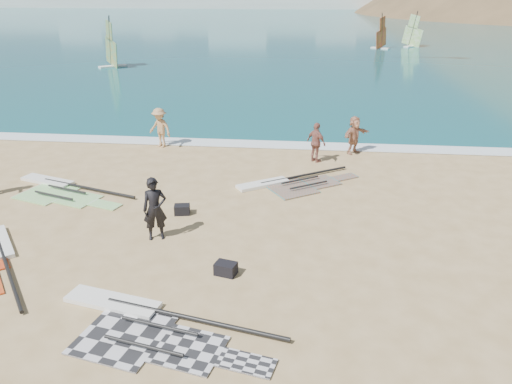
# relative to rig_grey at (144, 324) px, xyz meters

# --- Properties ---
(ground) EXTENTS (300.00, 300.00, 0.00)m
(ground) POSITION_rel_rig_grey_xyz_m (1.18, 1.85, -0.05)
(ground) COLOR tan
(ground) RESTS_ON ground
(sea) EXTENTS (300.00, 240.00, 0.06)m
(sea) POSITION_rel_rig_grey_xyz_m (1.18, 133.85, -0.05)
(sea) COLOR #0C5555
(sea) RESTS_ON ground
(surf_line) EXTENTS (300.00, 1.20, 0.04)m
(surf_line) POSITION_rel_rig_grey_xyz_m (1.18, 14.15, -0.05)
(surf_line) COLOR white
(surf_line) RESTS_ON ground
(rig_grey) EXTENTS (5.70, 2.86, 0.20)m
(rig_grey) POSITION_rel_rig_grey_xyz_m (0.00, 0.00, 0.00)
(rig_grey) COLOR #252527
(rig_grey) RESTS_ON ground
(rig_green) EXTENTS (5.21, 3.02, 0.20)m
(rig_green) POSITION_rel_rig_grey_xyz_m (-5.73, 7.58, -0.00)
(rig_green) COLOR #43C719
(rig_green) RESTS_ON ground
(rig_orange) EXTENTS (4.85, 3.63, 0.20)m
(rig_orange) POSITION_rel_rig_grey_xyz_m (3.01, 9.08, -0.00)
(rig_orange) COLOR red
(rig_orange) RESTS_ON ground
(gear_bag_near) EXTENTS (0.58, 0.47, 0.33)m
(gear_bag_near) POSITION_rel_rig_grey_xyz_m (-0.56, 6.02, 0.12)
(gear_bag_near) COLOR black
(gear_bag_near) RESTS_ON ground
(gear_bag_far) EXTENTS (0.65, 0.53, 0.34)m
(gear_bag_far) POSITION_rel_rig_grey_xyz_m (1.55, 2.39, 0.12)
(gear_bag_far) COLOR black
(gear_bag_far) RESTS_ON ground
(person_wetsuit) EXTENTS (0.84, 0.69, 1.99)m
(person_wetsuit) POSITION_rel_rig_grey_xyz_m (-0.91, 4.21, 0.95)
(person_wetsuit) COLOR black
(person_wetsuit) RESTS_ON ground
(beachgoer_mid) EXTENTS (1.41, 1.17, 1.90)m
(beachgoer_mid) POSITION_rel_rig_grey_xyz_m (-3.39, 13.35, 0.90)
(beachgoer_mid) COLOR tan
(beachgoer_mid) RESTS_ON ground
(beachgoer_back) EXTENTS (1.05, 1.03, 1.77)m
(beachgoer_back) POSITION_rel_rig_grey_xyz_m (4.02, 11.95, 0.84)
(beachgoer_back) COLOR #975B4F
(beachgoer_back) RESTS_ON ground
(beachgoer_right) EXTENTS (1.50, 1.53, 1.75)m
(beachgoer_right) POSITION_rel_rig_grey_xyz_m (5.77, 13.35, 0.83)
(beachgoer_right) COLOR tan
(beachgoer_right) RESTS_ON ground
(windsurfer_left) EXTENTS (2.43, 2.42, 4.67)m
(windsurfer_left) POSITION_rel_rig_grey_xyz_m (-14.74, 36.78, 1.29)
(windsurfer_left) COLOR white
(windsurfer_left) RESTS_ON ground
(windsurfer_centre) EXTENTS (2.24, 2.34, 4.12)m
(windsurfer_centre) POSITION_rel_rig_grey_xyz_m (11.95, 53.82, 1.17)
(windsurfer_centre) COLOR white
(windsurfer_centre) RESTS_ON ground
(windsurfer_right) EXTENTS (2.13, 2.16, 4.23)m
(windsurfer_right) POSITION_rel_rig_grey_xyz_m (15.98, 56.12, 1.20)
(windsurfer_right) COLOR white
(windsurfer_right) RESTS_ON ground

